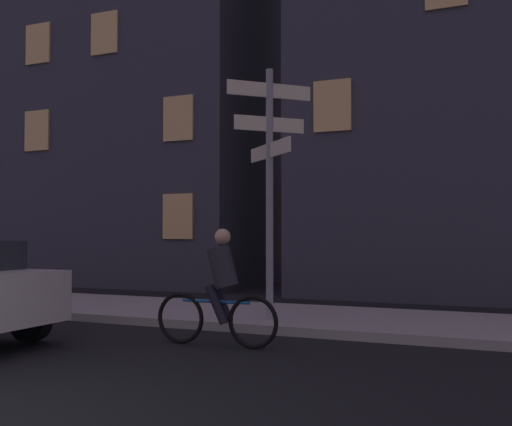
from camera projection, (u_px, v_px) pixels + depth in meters
name	position (u px, v px, depth m)	size (l,w,h in m)	color
sidewalk_kerb	(274.00, 317.00, 10.97)	(40.00, 2.96, 0.14)	#9E9991
signpost	(270.00, 169.00, 10.15)	(1.18, 1.18, 4.11)	gray
cyclist	(219.00, 292.00, 8.48)	(1.82, 0.33, 1.61)	black
building_left_block	(118.00, 89.00, 22.13)	(12.17, 7.96, 13.45)	#383842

